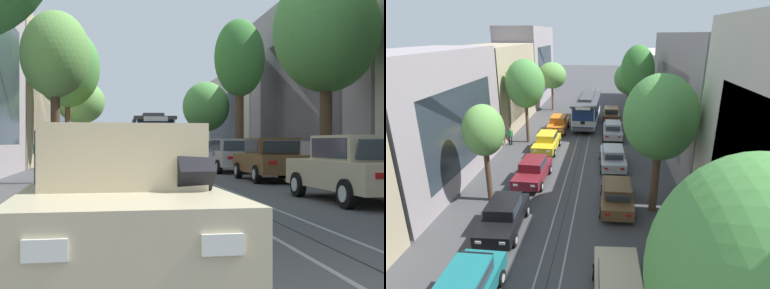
% 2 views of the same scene
% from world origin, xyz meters
% --- Properties ---
extents(ground_plane, '(160.00, 160.00, 0.00)m').
position_xyz_m(ground_plane, '(0.00, 22.17, 0.00)').
color(ground_plane, '#424244').
extents(trolley_track_rails, '(1.14, 63.43, 0.01)m').
position_xyz_m(trolley_track_rails, '(0.00, 25.72, 0.00)').
color(trolley_track_rails, gray).
rests_on(trolley_track_rails, ground).
extents(building_facade_left, '(5.93, 55.13, 10.58)m').
position_xyz_m(building_facade_left, '(-9.79, 26.40, 4.61)').
color(building_facade_left, tan).
rests_on(building_facade_left, ground).
extents(building_facade_right, '(5.31, 55.13, 10.50)m').
position_xyz_m(building_facade_right, '(9.48, 22.92, 4.72)').
color(building_facade_right, beige).
rests_on(building_facade_right, ground).
extents(parked_car_black_mid_left, '(2.09, 4.40, 1.58)m').
position_xyz_m(parked_car_black_mid_left, '(-2.94, 13.48, 0.80)').
color(parked_car_black_mid_left, black).
rests_on(parked_car_black_mid_left, ground).
extents(parked_car_maroon_fourth_left, '(2.10, 4.40, 1.58)m').
position_xyz_m(parked_car_maroon_fourth_left, '(-2.73, 19.15, 0.80)').
color(parked_car_maroon_fourth_left, maroon).
rests_on(parked_car_maroon_fourth_left, ground).
extents(parked_car_yellow_fifth_left, '(2.04, 4.38, 1.58)m').
position_xyz_m(parked_car_yellow_fifth_left, '(-2.91, 25.15, 0.80)').
color(parked_car_yellow_fifth_left, gold).
rests_on(parked_car_yellow_fifth_left, ground).
extents(parked_car_orange_sixth_left, '(2.01, 4.36, 1.58)m').
position_xyz_m(parked_car_orange_sixth_left, '(-2.82, 31.06, 0.80)').
color(parked_car_orange_sixth_left, orange).
rests_on(parked_car_orange_sixth_left, ground).
extents(parked_car_beige_second_right, '(2.15, 4.42, 1.58)m').
position_xyz_m(parked_car_beige_second_right, '(2.88, 9.07, 0.80)').
color(parked_car_beige_second_right, '#C1B28E').
rests_on(parked_car_beige_second_right, ground).
extents(parked_car_brown_mid_right, '(2.01, 4.36, 1.58)m').
position_xyz_m(parked_car_brown_mid_right, '(2.96, 16.27, 0.80)').
color(parked_car_brown_mid_right, brown).
rests_on(parked_car_brown_mid_right, ground).
extents(parked_car_silver_fourth_right, '(2.14, 4.42, 1.58)m').
position_xyz_m(parked_car_silver_fourth_right, '(2.77, 22.19, 0.80)').
color(parked_car_silver_fourth_right, '#B7B7BC').
rests_on(parked_car_silver_fourth_right, ground).
extents(parked_car_silver_fifth_right, '(2.05, 4.38, 1.58)m').
position_xyz_m(parked_car_silver_fifth_right, '(2.82, 29.33, 0.80)').
color(parked_car_silver_fifth_right, '#B7B7BC').
rests_on(parked_car_silver_fifth_right, ground).
extents(parked_car_brown_sixth_right, '(2.00, 4.36, 1.58)m').
position_xyz_m(parked_car_brown_sixth_right, '(2.73, 35.79, 0.80)').
color(parked_car_brown_sixth_right, brown).
rests_on(parked_car_brown_sixth_right, ground).
extents(street_tree_kerb_left_second, '(2.40, 2.36, 6.00)m').
position_xyz_m(street_tree_kerb_left_second, '(-4.76, 16.35, 4.42)').
color(street_tree_kerb_left_second, '#4C3826').
rests_on(street_tree_kerb_left_second, ground).
extents(street_tree_kerb_left_mid, '(3.52, 3.04, 7.63)m').
position_xyz_m(street_tree_kerb_left_mid, '(-5.11, 27.22, 5.44)').
color(street_tree_kerb_left_mid, brown).
rests_on(street_tree_kerb_left_mid, ground).
extents(street_tree_kerb_left_fourth, '(3.69, 3.36, 6.24)m').
position_xyz_m(street_tree_kerb_left_fourth, '(-5.02, 40.31, 4.53)').
color(street_tree_kerb_left_fourth, brown).
rests_on(street_tree_kerb_left_fourth, ground).
extents(street_tree_kerb_right_near, '(3.65, 3.21, 8.02)m').
position_xyz_m(street_tree_kerb_right_near, '(4.79, 4.46, 5.76)').
color(street_tree_kerb_right_near, brown).
rests_on(street_tree_kerb_right_near, ground).
extents(street_tree_kerb_right_second, '(3.92, 3.91, 7.84)m').
position_xyz_m(street_tree_kerb_right_second, '(5.02, 16.07, 5.51)').
color(street_tree_kerb_right_second, '#4C3826').
rests_on(street_tree_kerb_right_second, ground).
extents(street_tree_kerb_right_mid, '(3.04, 2.54, 8.79)m').
position_xyz_m(street_tree_kerb_right_mid, '(4.82, 28.76, 6.33)').
color(street_tree_kerb_right_mid, '#4C3826').
rests_on(street_tree_kerb_right_mid, ground).
extents(street_tree_kerb_right_fourth, '(3.77, 3.70, 6.29)m').
position_xyz_m(street_tree_kerb_right_fourth, '(4.86, 40.37, 4.27)').
color(street_tree_kerb_right_fourth, brown).
rests_on(street_tree_kerb_right_fourth, ground).
extents(cable_car_trolley, '(2.81, 9.17, 3.28)m').
position_xyz_m(cable_car_trolley, '(-0.00, 34.17, 1.66)').
color(cable_car_trolley, navy).
rests_on(cable_car_trolley, ground).
extents(pedestrian_on_left_pavement, '(0.55, 0.42, 1.60)m').
position_xyz_m(pedestrian_on_left_pavement, '(5.89, 28.42, 0.90)').
color(pedestrian_on_left_pavement, '#4C4233').
rests_on(pedestrian_on_left_pavement, ground).
extents(pedestrian_on_right_pavement, '(0.55, 0.30, 1.62)m').
position_xyz_m(pedestrian_on_right_pavement, '(-6.53, 26.25, 0.91)').
color(pedestrian_on_right_pavement, black).
rests_on(pedestrian_on_right_pavement, ground).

